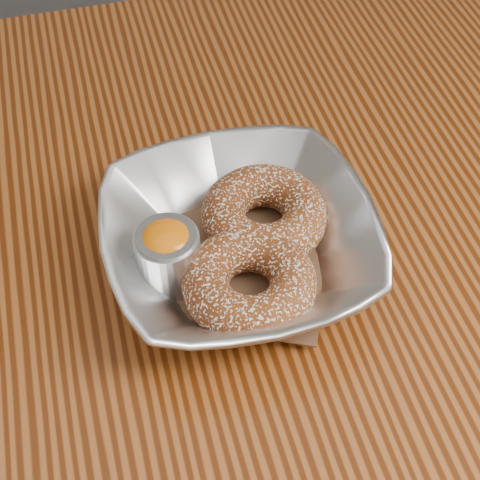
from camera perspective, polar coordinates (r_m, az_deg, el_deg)
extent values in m
cube|color=brown|center=(0.63, 1.66, -2.04)|extent=(1.20, 0.80, 0.04)
imported|color=silver|center=(0.58, 0.00, -0.22)|extent=(0.22, 0.22, 0.05)
cube|color=brown|center=(0.60, 0.00, -1.29)|extent=(0.19, 0.19, 0.00)
torus|color=brown|center=(0.60, 1.87, 1.96)|extent=(0.13, 0.13, 0.04)
torus|color=brown|center=(0.56, 0.74, -3.37)|extent=(0.10, 0.10, 0.04)
cylinder|color=silver|center=(0.57, -5.58, -1.41)|extent=(0.05, 0.05, 0.05)
cylinder|color=gray|center=(0.56, -5.61, -1.16)|extent=(0.05, 0.05, 0.05)
ellipsoid|color=orange|center=(0.55, -5.73, -0.13)|extent=(0.04, 0.04, 0.03)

